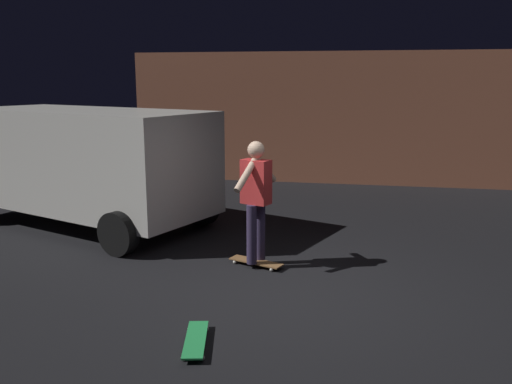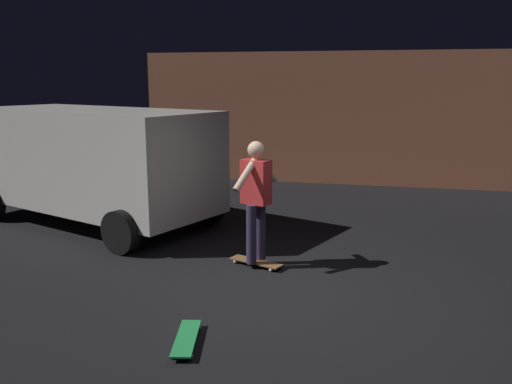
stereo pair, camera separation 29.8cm
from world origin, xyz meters
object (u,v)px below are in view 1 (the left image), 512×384
Objects in this scene: parked_van at (86,160)px; skateboard_spare at (196,340)px; skater at (256,193)px; skateboard_ridden at (256,262)px.

parked_van reaches higher than skateboard_spare.
parked_van is 2.98× the size of skater.
skater reaches higher than skateboard_ridden.
skater is (3.36, -1.64, -0.12)m from parked_van.
skateboard_spare is (-0.14, -2.37, 0.00)m from skateboard_ridden.
parked_van reaches higher than skateboard_ridden.
parked_van is 3.74m from skater.
skateboard_ridden is 2.38m from skateboard_spare.
skateboard_ridden is at bearing 0.00° from skater.
skater is at bearing -26.02° from parked_van.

